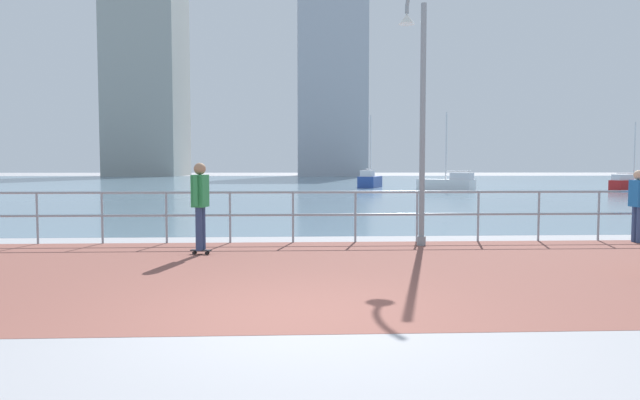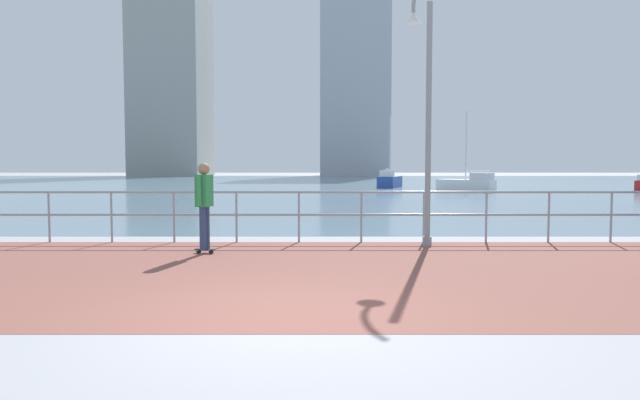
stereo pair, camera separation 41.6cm
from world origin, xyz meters
The scene contains 10 objects.
ground centered at (0.00, 40.00, 0.00)m, with size 220.00×220.00×0.00m, color #9E9EA3.
brick_paving centered at (0.00, 2.79, 0.00)m, with size 28.00×6.82×0.01m, color brown.
harbor_water centered at (0.00, 51.20, 0.00)m, with size 180.00×88.00×0.00m, color slate.
waterfront_railing centered at (0.00, 6.20, 0.79)m, with size 25.25×0.06×1.15m.
lamppost centered at (2.69, 5.74, 3.16)m, with size 0.54×0.75×5.72m.
skateboarder centered at (-1.78, 4.58, 1.07)m, with size 0.41×0.56×1.77m.
sailboat_yellow centered at (10.45, 31.11, 0.52)m, with size 3.72×3.40×5.42m.
sailboat_ivory centered at (6.18, 39.00, 0.56)m, with size 2.57×4.40×5.90m.
tower_glass centered at (-26.74, 96.42, 18.99)m, with size 12.28×15.91×39.66m.
tower_concrete centered at (6.53, 94.60, 17.98)m, with size 12.10×13.05×37.63m.
Camera 2 is at (0.47, -6.08, 1.69)m, focal length 30.93 mm.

